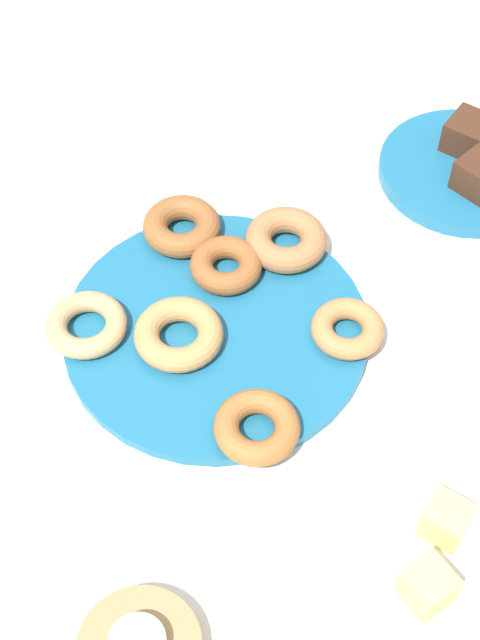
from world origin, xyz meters
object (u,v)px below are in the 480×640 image
donut_5 (182,226)px  melon_chunk_right (428,587)px  brownie_near (468,134)px  fruit_bowl (422,567)px  donut_2 (348,329)px  donut_0 (179,334)px  cake_plate (465,171)px  donut_plate (216,329)px  donut_3 (86,325)px  donut_4 (257,427)px  donut_6 (286,240)px  donut_1 (226,265)px  melon_chunk_left (445,520)px

donut_5 → melon_chunk_right: melon_chunk_right is taller
brownie_near → fruit_bowl: brownie_near is taller
donut_2 → fruit_bowl: fruit_bowl is taller
donut_0 → melon_chunk_right: size_ratio=2.56×
cake_plate → melon_chunk_right: bearing=20.0°
donut_plate → donut_2: bearing=117.1°
donut_plate → melon_chunk_right: 0.35m
donut_3 → donut_4: (0.01, 0.21, 0.00)m
donut_4 → donut_0: bearing=-111.7°
donut_0 → brownie_near: (-0.43, 0.13, 0.01)m
donut_5 → fruit_bowl: bearing=61.8°
donut_4 → cake_plate: bearing=177.9°
donut_3 → donut_6: size_ratio=0.93×
donut_2 → donut_4: bearing=-6.2°
donut_1 → donut_5: size_ratio=0.90×
donut_plate → cake_plate: 0.38m
donut_2 → donut_3: size_ratio=0.90×
donut_0 → cake_plate: size_ratio=0.44×
donut_0 → donut_1: 0.11m
donut_0 → donut_3: 0.10m
donut_6 → melon_chunk_left: (0.23, 0.29, 0.03)m
brownie_near → melon_chunk_right: 0.59m
donut_2 → donut_6: 0.14m
melon_chunk_right → donut_5: bearing=-120.7°
donut_4 → brownie_near: brownie_near is taller
melon_chunk_right → donut_0: bearing=-110.0°
donut_1 → donut_3: 0.16m
donut_3 → donut_6: 0.24m
donut_plate → donut_6: (-0.13, 0.01, 0.02)m
donut_4 → donut_5: size_ratio=0.95×
donut_plate → donut_2: (-0.06, 0.12, 0.02)m
donut_2 → donut_4: size_ratio=0.92×
fruit_bowl → melon_chunk_left: (-0.03, 0.00, 0.04)m
fruit_bowl → melon_chunk_left: bearing=180.0°
donut_2 → cake_plate: donut_2 is taller
donut_3 → donut_5: 0.17m
melon_chunk_right → donut_2: bearing=-139.3°
donut_plate → donut_0: 0.05m
donut_plate → donut_4: donut_4 is taller
donut_6 → cake_plate: donut_6 is taller
donut_6 → fruit_bowl: bearing=48.3°
donut_4 → melon_chunk_left: (0.01, 0.19, 0.04)m
fruit_bowl → melon_chunk_right: 0.05m
donut_3 → melon_chunk_left: bearing=87.2°
donut_plate → donut_3: (0.08, -0.11, 0.02)m
donut_plate → cake_plate: cake_plate is taller
cake_plate → melon_chunk_left: 0.49m
fruit_bowl → donut_plate: bearing=-113.3°
donut_1 → donut_2: donut_1 is taller
donut_6 → cake_plate: 0.26m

